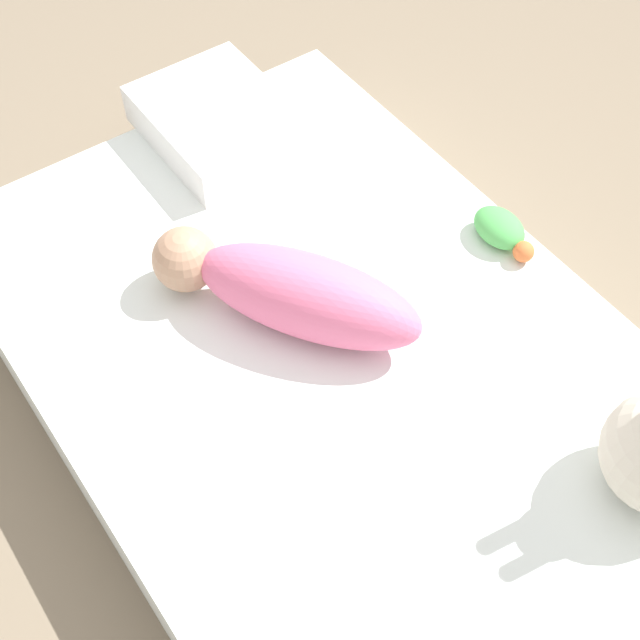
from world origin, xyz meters
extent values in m
plane|color=#7A6B56|center=(0.00, 0.00, 0.00)|extent=(12.00, 12.00, 0.00)
cube|color=white|center=(0.00, 0.00, 0.10)|extent=(1.59, 1.06, 0.20)
ellipsoid|color=pink|center=(-0.08, 0.00, 0.29)|extent=(0.48, 0.39, 0.17)
sphere|color=tan|center=(-0.30, -0.14, 0.28)|extent=(0.13, 0.13, 0.13)
cube|color=white|center=(-0.65, 0.14, 0.25)|extent=(0.37, 0.30, 0.10)
ellipsoid|color=#51B756|center=(-0.03, 0.46, 0.23)|extent=(0.13, 0.09, 0.06)
sphere|color=orange|center=(0.05, 0.46, 0.23)|extent=(0.05, 0.05, 0.05)
camera|label=1|loc=(0.81, -0.60, 1.63)|focal=50.00mm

